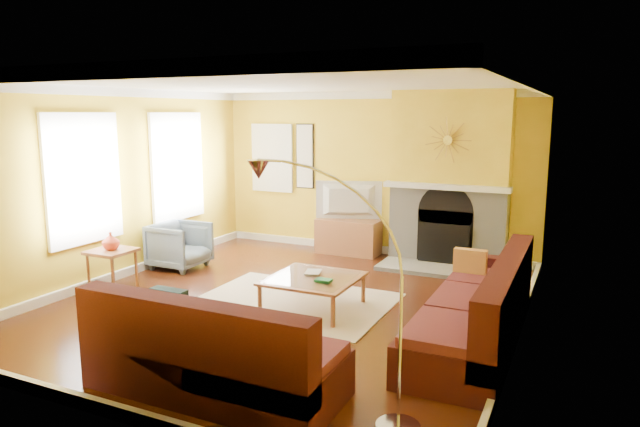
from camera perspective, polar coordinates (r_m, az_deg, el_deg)
The scene contains 27 objects.
floor at distance 7.24m, azimuth -3.24°, elevation -9.05°, with size 5.50×6.00×0.02m, color #4F2210.
ceiling at distance 6.85m, azimuth -3.47°, elevation 12.99°, with size 5.50×6.00×0.02m, color white.
wall_back at distance 9.64m, azimuth 5.24°, elevation 4.02°, with size 5.50×0.02×2.70m, color gold.
wall_front at distance 4.55m, azimuth -21.80°, elevation -3.46°, with size 5.50×0.02×2.70m, color gold.
wall_left at distance 8.57m, azimuth -19.80°, elevation 2.71°, with size 0.02×6.00×2.70m, color gold.
wall_right at distance 6.11m, azimuth 20.03°, elevation -0.04°, with size 0.02×6.00×2.70m, color gold.
baseboard at distance 7.21m, azimuth -3.24°, elevation -8.53°, with size 5.50×6.00×0.12m, color white, non-canonical shape.
crown_molding at distance 6.85m, azimuth -3.46°, elevation 12.41°, with size 5.50×6.00×0.12m, color white, non-canonical shape.
window_left_near at distance 9.49m, azimuth -14.14°, elevation 4.57°, with size 0.06×1.22×1.72m, color white.
window_left_far at distance 8.12m, azimuth -22.64°, elevation 3.22°, with size 0.06×1.22×1.72m, color white.
window_back at distance 10.38m, azimuth -4.78°, elevation 5.56°, with size 0.82×0.06×1.22m, color white.
wall_art at distance 10.08m, azimuth -1.54°, elevation 5.74°, with size 0.34×0.04×1.14m, color white.
fireplace at distance 9.07m, azimuth 12.83°, elevation 3.43°, with size 1.80×0.40×2.70m, color #9E9B95, non-canonical shape.
mantel at distance 8.85m, azimuth 12.47°, elevation 2.63°, with size 1.92×0.22×0.08m, color white.
hearth at distance 8.79m, azimuth 11.72°, elevation -5.51°, with size 1.80×0.70×0.06m, color #9E9B95.
sunburst at distance 8.80m, azimuth 12.66°, elevation 7.16°, with size 0.70×0.04×0.70m, color olive, non-canonical shape.
rug at distance 7.27m, azimuth -2.71°, elevation -8.80°, with size 2.40×1.80×0.02m, color beige.
sectional_sofa at distance 5.98m, azimuth 2.43°, elevation -8.53°, with size 3.33×3.86×0.90m, color #3E1414, non-canonical shape.
coffee_table at distance 6.96m, azimuth -0.68°, elevation -7.95°, with size 1.04×1.04×0.41m, color white, non-canonical shape.
media_console at distance 9.66m, azimuth 2.85°, elevation -2.31°, with size 1.06×0.48×0.58m, color #935935.
tv at distance 9.54m, azimuth 2.88°, elevation 1.29°, with size 1.11×0.15×0.64m, color black.
subwoofer at distance 9.62m, azimuth 4.51°, elevation -3.28°, with size 0.29×0.29×0.29m, color white.
armchair at distance 9.00m, azimuth -13.85°, elevation -3.12°, with size 0.75×0.77×0.70m, color slate.
side_table at distance 8.06m, azimuth -20.02°, elevation -5.42°, with size 0.53×0.53×0.58m, color #935935, non-canonical shape.
vase at distance 7.97m, azimuth -20.20°, elevation -2.60°, with size 0.22×0.22×0.23m, color #E8492C.
book at distance 7.05m, azimuth -1.46°, elevation -5.86°, with size 0.19×0.25×0.02m, color white.
arc_lamp at distance 4.36m, azimuth 1.27°, elevation -8.14°, with size 1.28×0.36×1.99m, color silver, non-canonical shape.
Camera 1 is at (3.27, -6.00, 2.36)m, focal length 32.00 mm.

